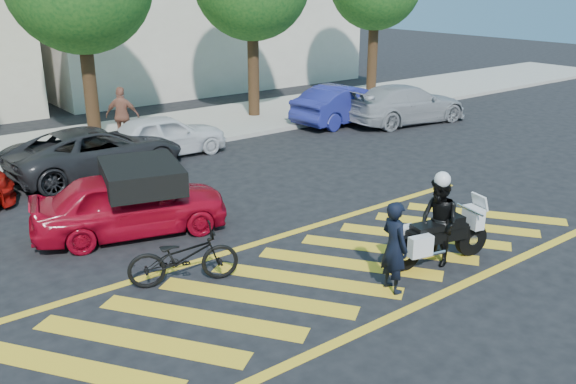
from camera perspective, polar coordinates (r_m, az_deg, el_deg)
ground at (r=11.76m, az=3.93°, el=-7.38°), size 90.00×90.00×0.00m
sidewalk at (r=21.67m, az=-17.53°, el=4.53°), size 60.00×5.00×0.15m
crosswalk at (r=11.74m, az=3.78°, el=-7.41°), size 12.33×4.00×0.01m
officer_bike at (r=10.86m, az=9.92°, el=-5.08°), size 0.48×0.66×1.69m
bicycle at (r=11.24m, az=-9.78°, el=-5.97°), size 2.12×1.37×1.05m
police_motorcycle at (r=12.19m, az=13.82°, el=-4.06°), size 2.29×0.96×1.02m
officer_moto at (r=12.06m, az=13.92°, el=-2.73°), size 0.82×0.96×1.73m
red_convertible at (r=13.58m, az=-14.54°, el=-1.00°), size 4.41×2.66×1.41m
parked_mid_left at (r=18.04m, az=-17.49°, el=3.66°), size 5.06×2.63×1.36m
parked_mid_right at (r=19.45m, az=-11.53°, el=5.22°), size 3.97×1.75×1.33m
parked_right at (r=23.68m, az=5.34°, el=8.20°), size 4.61×1.98×1.48m
parked_far_right at (r=24.06m, az=10.99°, el=8.09°), size 5.27×2.71×1.46m
pedestrian_right at (r=20.56m, az=-15.22°, el=6.90°), size 1.13×1.07×1.87m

